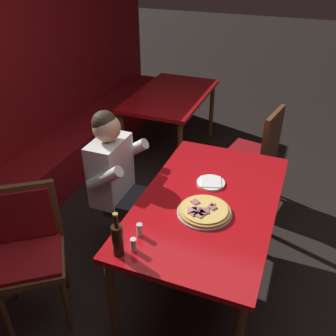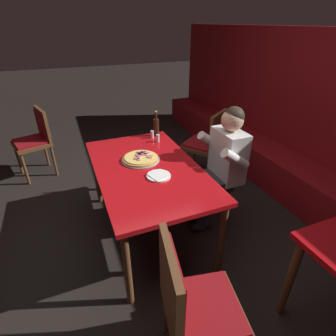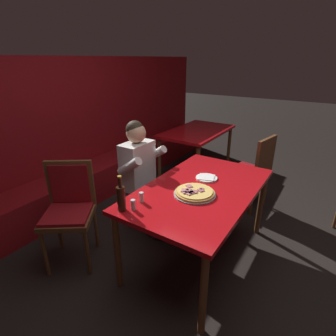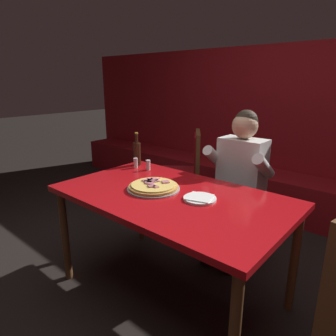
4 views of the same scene
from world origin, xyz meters
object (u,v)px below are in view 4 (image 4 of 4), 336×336
Objects in this scene: main_dining_table at (171,204)px; beer_bottle at (137,153)px; pizza at (153,187)px; plate_white_paper at (200,198)px; shaker_oregano at (148,166)px; diner_seated_blue_shirt at (236,180)px; dining_chair_side_aisle at (186,168)px; shaker_red_pepper_flakes at (136,163)px.

main_dining_table is 0.79m from beer_bottle.
pizza is 0.36m from plate_white_paper.
shaker_oregano reaches higher than pizza.
dining_chair_side_aisle is at bearing 158.38° from diner_seated_blue_shirt.
diner_seated_blue_shirt is (0.09, 0.74, 0.00)m from main_dining_table.
plate_white_paper is at bearing -48.77° from dining_chair_side_aisle.
shaker_red_pepper_flakes is (-0.83, 0.23, 0.03)m from plate_white_paper.
beer_bottle is at bearing -153.05° from diner_seated_blue_shirt.
shaker_oregano is at bearing 138.88° from pizza.
beer_bottle is at bearing 161.30° from plate_white_paper.
diner_seated_blue_shirt reaches higher than shaker_red_pepper_flakes.
shaker_red_pepper_flakes reaches higher than pizza.
shaker_oregano is 0.09× the size of dining_chair_side_aisle.
dining_chair_side_aisle is at bearing 122.85° from main_dining_table.
shaker_oregano is at bearing -143.21° from diner_seated_blue_shirt.
beer_bottle reaches higher than shaker_oregano.
dining_chair_side_aisle is at bearing 102.81° from shaker_oregano.
shaker_oregano reaches higher than main_dining_table.
shaker_red_pepper_flakes is at bearing 149.36° from pizza.
shaker_red_pepper_flakes is at bearing -170.55° from shaker_oregano.
plate_white_paper is 1.34m from dining_chair_side_aisle.
main_dining_table is at bearing -57.15° from dining_chair_side_aisle.
plate_white_paper is 2.44× the size of shaker_oregano.
beer_bottle reaches higher than dining_chair_side_aisle.
dining_chair_side_aisle reaches higher than shaker_oregano.
diner_seated_blue_shirt is at bearing 32.75° from shaker_red_pepper_flakes.
beer_bottle reaches higher than main_dining_table.
diner_seated_blue_shirt reaches higher than beer_bottle.
pizza is at bearing -63.67° from dining_chair_side_aisle.
diner_seated_blue_shirt reaches higher than plate_white_paper.
shaker_red_pepper_flakes is at bearing -52.34° from beer_bottle.
pizza is 1.19m from dining_chair_side_aisle.
pizza reaches higher than plate_white_paper.
beer_bottle reaches higher than pizza.
shaker_red_pepper_flakes is (-0.48, 0.28, 0.02)m from pizza.
shaker_red_pepper_flakes is 0.13m from shaker_oregano.
shaker_oregano reaches higher than plate_white_paper.
main_dining_table is 1.24m from dining_chair_side_aisle.
plate_white_paper is 0.21× the size of dining_chair_side_aisle.
diner_seated_blue_shirt reaches higher than main_dining_table.
main_dining_table is 0.18m from pizza.
main_dining_table is 7.40× the size of plate_white_paper.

